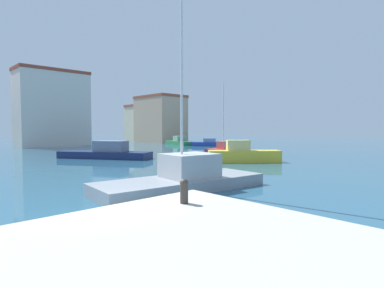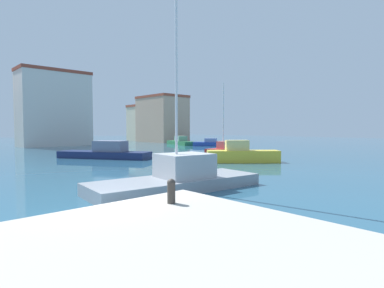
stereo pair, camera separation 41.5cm
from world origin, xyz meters
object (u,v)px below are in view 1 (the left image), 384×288
object	(u,v)px
sailboat_grey_distant_north	(184,177)
motorboat_yellow_far_right	(243,155)
motorboat_green_inner_mooring	(179,142)
motorboat_navy_behind_lamppost	(106,152)
mooring_bollard	(184,190)
motorboat_blue_center_channel	(212,143)
sailboat_red_outer_mooring	(223,150)

from	to	relation	value
sailboat_grey_distant_north	motorboat_yellow_far_right	world-z (taller)	sailboat_grey_distant_north
motorboat_yellow_far_right	motorboat_green_inner_mooring	bearing A→B (deg)	59.87
motorboat_navy_behind_lamppost	motorboat_green_inner_mooring	bearing A→B (deg)	33.26
mooring_bollard	motorboat_navy_behind_lamppost	xyz separation A→B (m)	(9.10, 21.21, -0.75)
motorboat_green_inner_mooring	motorboat_navy_behind_lamppost	size ratio (longest dim) A/B	0.87
mooring_bollard	sailboat_grey_distant_north	bearing A→B (deg)	48.17
motorboat_blue_center_channel	sailboat_red_outer_mooring	xyz separation A→B (m)	(-10.73, -11.68, 0.09)
motorboat_blue_center_channel	motorboat_navy_behind_lamppost	xyz separation A→B (m)	(-22.21, -7.04, 0.13)
mooring_bollard	sailboat_grey_distant_north	xyz separation A→B (m)	(4.47, 4.99, -0.74)
mooring_bollard	motorboat_green_inner_mooring	world-z (taller)	mooring_bollard
mooring_bollard	sailboat_grey_distant_north	distance (m)	6.74
motorboat_blue_center_channel	motorboat_navy_behind_lamppost	size ratio (longest dim) A/B	0.72
motorboat_green_inner_mooring	motorboat_yellow_far_right	bearing A→B (deg)	-120.13
mooring_bollard	motorboat_yellow_far_right	size ratio (longest dim) A/B	0.11
sailboat_grey_distant_north	sailboat_red_outer_mooring	world-z (taller)	sailboat_grey_distant_north
motorboat_green_inner_mooring	motorboat_blue_center_channel	bearing A→B (deg)	-81.61
mooring_bollard	sailboat_red_outer_mooring	world-z (taller)	sailboat_red_outer_mooring
sailboat_grey_distant_north	sailboat_red_outer_mooring	bearing A→B (deg)	35.70
motorboat_green_inner_mooring	motorboat_navy_behind_lamppost	xyz separation A→B (m)	(-21.19, -13.90, 0.07)
motorboat_blue_center_channel	motorboat_green_inner_mooring	distance (m)	6.94
sailboat_grey_distant_north	motorboat_green_inner_mooring	distance (m)	39.68
sailboat_red_outer_mooring	motorboat_yellow_far_right	size ratio (longest dim) A/B	1.39
mooring_bollard	motorboat_green_inner_mooring	size ratio (longest dim) A/B	0.08
motorboat_green_inner_mooring	motorboat_navy_behind_lamppost	world-z (taller)	motorboat_navy_behind_lamppost
sailboat_red_outer_mooring	sailboat_grey_distant_north	bearing A→B (deg)	-144.30
mooring_bollard	motorboat_yellow_far_right	xyz separation A→B (m)	(15.88, 10.27, -0.68)
sailboat_red_outer_mooring	motorboat_green_inner_mooring	size ratio (longest dim) A/B	1.01
sailboat_grey_distant_north	motorboat_blue_center_channel	bearing A→B (deg)	40.91
motorboat_blue_center_channel	sailboat_red_outer_mooring	bearing A→B (deg)	-132.57
motorboat_navy_behind_lamppost	mooring_bollard	bearing A→B (deg)	-113.23
sailboat_red_outer_mooring	motorboat_yellow_far_right	world-z (taller)	sailboat_red_outer_mooring
sailboat_red_outer_mooring	motorboat_navy_behind_lamppost	distance (m)	12.38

